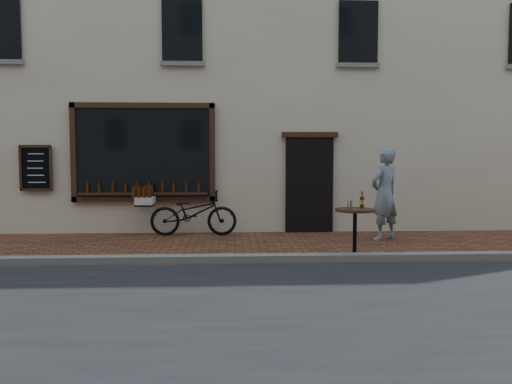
{
  "coord_description": "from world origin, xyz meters",
  "views": [
    {
      "loc": [
        0.09,
        -8.01,
        1.74
      ],
      "look_at": [
        0.55,
        1.2,
        1.1
      ],
      "focal_mm": 35.0,
      "sensor_mm": 36.0,
      "label": 1
    }
  ],
  "objects": [
    {
      "name": "kerb",
      "position": [
        0.0,
        0.2,
        0.06
      ],
      "size": [
        90.0,
        0.25,
        0.12
      ],
      "primitive_type": "cube",
      "color": "slate",
      "rests_on": "ground"
    },
    {
      "name": "bistro_table",
      "position": [
        2.2,
        0.35,
        0.62
      ],
      "size": [
        0.68,
        0.68,
        1.16
      ],
      "color": "black",
      "rests_on": "ground"
    },
    {
      "name": "shop_building",
      "position": [
        0.0,
        6.5,
        5.0
      ],
      "size": [
        28.0,
        6.2,
        10.0
      ],
      "color": "beige",
      "rests_on": "ground"
    },
    {
      "name": "cargo_bicycle",
      "position": [
        -0.79,
        3.08,
        0.51
      ],
      "size": [
        2.27,
        0.68,
        1.08
      ],
      "rotation": [
        0.0,
        0.0,
        1.57
      ],
      "color": "black",
      "rests_on": "ground"
    },
    {
      "name": "pedestrian",
      "position": [
        3.31,
        2.28,
        0.97
      ],
      "size": [
        0.85,
        0.77,
        1.95
      ],
      "primitive_type": "imported",
      "rotation": [
        0.0,
        0.0,
        3.7
      ],
      "color": "gray",
      "rests_on": "ground"
    },
    {
      "name": "ground",
      "position": [
        0.0,
        0.0,
        0.0
      ],
      "size": [
        90.0,
        90.0,
        0.0
      ],
      "primitive_type": "plane",
      "color": "#4E2819",
      "rests_on": "ground"
    }
  ]
}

